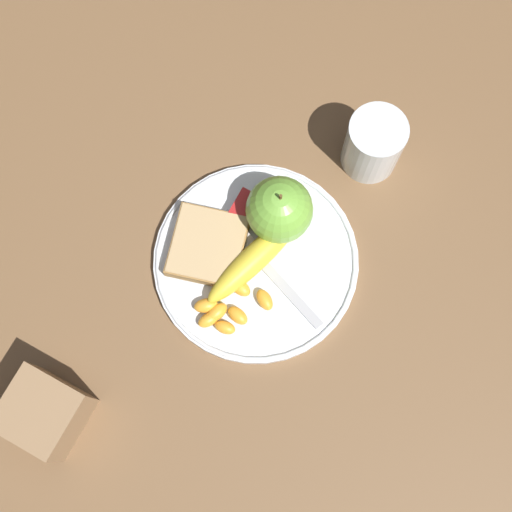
{
  "coord_description": "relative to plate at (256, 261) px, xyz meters",
  "views": [
    {
      "loc": [
        0.2,
        0.11,
        0.88
      ],
      "look_at": [
        0.0,
        0.0,
        0.03
      ],
      "focal_mm": 50.0,
      "sensor_mm": 36.0,
      "label": 1
    }
  ],
  "objects": [
    {
      "name": "orange_segment_0",
      "position": [
        0.04,
        -0.0,
        0.01
      ],
      "size": [
        0.02,
        0.03,
        0.02
      ],
      "color": "#F9A32D",
      "rests_on": "plate"
    },
    {
      "name": "jam_packet",
      "position": [
        -0.05,
        -0.04,
        0.01
      ],
      "size": [
        0.04,
        0.03,
        0.02
      ],
      "color": "silver",
      "rests_on": "plate"
    },
    {
      "name": "orange_segment_6",
      "position": [
        0.09,
        0.01,
        0.01
      ],
      "size": [
        0.02,
        0.03,
        0.01
      ],
      "color": "#F9A32D",
      "rests_on": "plate"
    },
    {
      "name": "plate",
      "position": [
        0.0,
        0.0,
        0.0
      ],
      "size": [
        0.26,
        0.26,
        0.01
      ],
      "color": "silver",
      "rests_on": "ground_plane"
    },
    {
      "name": "fork",
      "position": [
        -0.0,
        0.0,
        0.01
      ],
      "size": [
        0.08,
        0.18,
        0.0
      ],
      "rotation": [
        0.0,
        0.0,
        10.64
      ],
      "color": "#B2B2B7",
      "rests_on": "plate"
    },
    {
      "name": "ground_plane",
      "position": [
        0.0,
        0.0,
        -0.01
      ],
      "size": [
        3.0,
        3.0,
        0.0
      ],
      "primitive_type": "plane",
      "color": "brown"
    },
    {
      "name": "bread_slice",
      "position": [
        0.02,
        -0.06,
        0.02
      ],
      "size": [
        0.12,
        0.11,
        0.02
      ],
      "color": "olive",
      "rests_on": "plate"
    },
    {
      "name": "apple",
      "position": [
        -0.06,
        0.0,
        0.05
      ],
      "size": [
        0.08,
        0.08,
        0.09
      ],
      "color": "#72B23D",
      "rests_on": "plate"
    },
    {
      "name": "orange_segment_7",
      "position": [
        0.07,
        0.01,
        0.01
      ],
      "size": [
        0.02,
        0.03,
        0.02
      ],
      "color": "#F9A32D",
      "rests_on": "plate"
    },
    {
      "name": "orange_segment_1",
      "position": [
        0.1,
        -0.01,
        0.01
      ],
      "size": [
        0.03,
        0.03,
        0.02
      ],
      "color": "#F9A32D",
      "rests_on": "plate"
    },
    {
      "name": "juice_glass",
      "position": [
        -0.2,
        0.06,
        0.03
      ],
      "size": [
        0.07,
        0.07,
        0.09
      ],
      "color": "silver",
      "rests_on": "ground_plane"
    },
    {
      "name": "orange_segment_5",
      "position": [
        0.08,
        -0.01,
        0.01
      ],
      "size": [
        0.03,
        0.03,
        0.02
      ],
      "color": "#F9A32D",
      "rests_on": "plate"
    },
    {
      "name": "orange_segment_3",
      "position": [
        0.04,
        0.03,
        0.01
      ],
      "size": [
        0.03,
        0.03,
        0.02
      ],
      "color": "#F9A32D",
      "rests_on": "plate"
    },
    {
      "name": "orange_segment_2",
      "position": [
        0.05,
        -0.02,
        0.01
      ],
      "size": [
        0.03,
        0.03,
        0.02
      ],
      "color": "#F9A32D",
      "rests_on": "plate"
    },
    {
      "name": "condiment_caddy",
      "position": [
        0.28,
        -0.12,
        0.03
      ],
      "size": [
        0.08,
        0.08,
        0.08
      ],
      "color": "#93704C",
      "rests_on": "ground_plane"
    },
    {
      "name": "orange_segment_4",
      "position": [
        0.08,
        -0.03,
        0.01
      ],
      "size": [
        0.03,
        0.03,
        0.02
      ],
      "color": "#F9A32D",
      "rests_on": "plate"
    },
    {
      "name": "banana",
      "position": [
        -0.01,
        0.01,
        0.02
      ],
      "size": [
        0.17,
        0.08,
        0.03
      ],
      "color": "yellow",
      "rests_on": "plate"
    }
  ]
}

